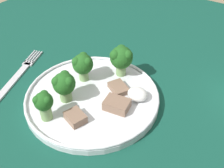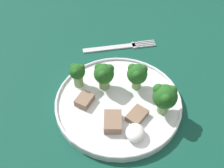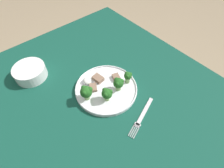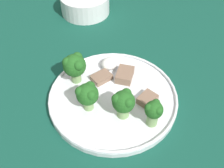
# 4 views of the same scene
# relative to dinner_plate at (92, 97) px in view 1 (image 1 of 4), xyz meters

# --- Properties ---
(table) EXTENTS (1.10, 1.09, 0.76)m
(table) POSITION_rel_dinner_plate_xyz_m (-0.01, 0.09, -0.11)
(table) COLOR #114738
(table) RESTS_ON ground_plane
(dinner_plate) EXTENTS (0.27, 0.27, 0.02)m
(dinner_plate) POSITION_rel_dinner_plate_xyz_m (0.00, 0.00, 0.00)
(dinner_plate) COLOR white
(dinner_plate) RESTS_ON table
(fork) EXTENTS (0.08, 0.19, 0.00)m
(fork) POSITION_rel_dinner_plate_xyz_m (-0.19, -0.02, -0.01)
(fork) COLOR silver
(fork) RESTS_ON table
(broccoli_floret_near_rim_left) EXTENTS (0.03, 0.03, 0.06)m
(broccoli_floret_near_rim_left) POSITION_rel_dinner_plate_xyz_m (-0.03, -0.09, 0.04)
(broccoli_floret_near_rim_left) COLOR #7FA866
(broccoli_floret_near_rim_left) RESTS_ON dinner_plate
(broccoli_floret_center_left) EXTENTS (0.05, 0.05, 0.07)m
(broccoli_floret_center_left) POSITION_rel_dinner_plate_xyz_m (0.01, 0.09, 0.05)
(broccoli_floret_center_left) COLOR #7FA866
(broccoli_floret_center_left) RESTS_ON dinner_plate
(broccoli_floret_back_left) EXTENTS (0.04, 0.04, 0.06)m
(broccoli_floret_back_left) POSITION_rel_dinner_plate_xyz_m (-0.04, -0.04, 0.04)
(broccoli_floret_back_left) COLOR #7FA866
(broccoli_floret_back_left) RESTS_ON dinner_plate
(broccoli_floret_front_left) EXTENTS (0.04, 0.04, 0.06)m
(broccoli_floret_front_left) POSITION_rel_dinner_plate_xyz_m (-0.05, 0.03, 0.04)
(broccoli_floret_front_left) COLOR #7FA866
(broccoli_floret_front_left) RESTS_ON dinner_plate
(meat_slice_front_slice) EXTENTS (0.05, 0.04, 0.02)m
(meat_slice_front_slice) POSITION_rel_dinner_plate_xyz_m (0.06, -0.00, 0.01)
(meat_slice_front_slice) COLOR #846651
(meat_slice_front_slice) RESTS_ON dinner_plate
(meat_slice_middle_slice) EXTENTS (0.05, 0.05, 0.01)m
(meat_slice_middle_slice) POSITION_rel_dinner_plate_xyz_m (0.03, 0.04, 0.01)
(meat_slice_middle_slice) COLOR #846651
(meat_slice_middle_slice) RESTS_ON dinner_plate
(meat_slice_rear_slice) EXTENTS (0.04, 0.04, 0.02)m
(meat_slice_rear_slice) POSITION_rel_dinner_plate_xyz_m (0.01, -0.07, 0.01)
(meat_slice_rear_slice) COLOR #846651
(meat_slice_rear_slice) RESTS_ON dinner_plate
(sauce_dollop) EXTENTS (0.04, 0.04, 0.02)m
(sauce_dollop) POSITION_rel_dinner_plate_xyz_m (0.08, 0.04, 0.01)
(sauce_dollop) COLOR white
(sauce_dollop) RESTS_ON dinner_plate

